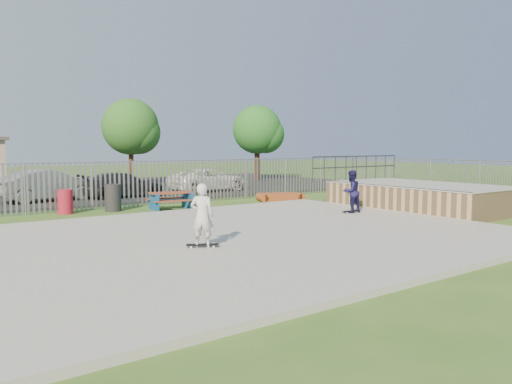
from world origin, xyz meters
TOP-DOWN VIEW (x-y plane):
  - ground at (0.00, 0.00)m, footprint 120.00×120.00m
  - concrete_slab at (0.00, 0.00)m, footprint 15.00×12.00m
  - quarter_pipe at (9.50, 1.04)m, footprint 5.50×7.05m
  - fence at (1.00, 4.59)m, footprint 26.04×16.02m
  - picnic_table at (1.11, 7.21)m, footprint 1.95×1.69m
  - funbox at (6.95, 7.13)m, footprint 2.10×1.52m
  - trash_bin_red at (-2.85, 8.45)m, footprint 0.58×0.58m
  - trash_bin_grey at (-1.04, 8.16)m, footprint 0.66×0.66m
  - parking_lot at (0.00, 19.00)m, footprint 40.00×18.00m
  - car_silver at (-2.22, 13.60)m, footprint 4.82×2.25m
  - car_dark at (1.36, 13.24)m, footprint 4.48×1.99m
  - car_white at (6.69, 13.62)m, footprint 4.95×2.60m
  - tree_mid at (4.86, 20.76)m, footprint 3.80×3.80m
  - tree_right at (14.82, 19.85)m, footprint 3.78×3.78m
  - skateboard_a at (5.71, 1.32)m, footprint 0.80×0.22m
  - skateboard_b at (-2.11, -1.02)m, footprint 0.79×0.58m
  - skater_navy at (5.71, 1.32)m, footprint 0.79×0.62m
  - skater_white at (-2.11, -1.02)m, footprint 0.69×0.67m

SIDE VIEW (x-z plane):
  - ground at x=0.00m, z-range 0.00..0.00m
  - parking_lot at x=0.00m, z-range 0.00..0.02m
  - concrete_slab at x=0.00m, z-range 0.00..0.15m
  - skateboard_a at x=5.71m, z-range 0.15..0.23m
  - skateboard_b at x=-2.11m, z-range 0.15..0.23m
  - funbox at x=6.95m, z-range 0.00..0.38m
  - picnic_table at x=1.11m, z-range 0.01..0.75m
  - trash_bin_red at x=-2.85m, z-range 0.00..0.96m
  - trash_bin_grey at x=-1.04m, z-range 0.00..1.11m
  - quarter_pipe at x=9.50m, z-range -0.54..1.65m
  - car_dark at x=1.36m, z-range 0.02..1.30m
  - car_white at x=6.69m, z-range 0.02..1.35m
  - car_silver at x=-2.22m, z-range 0.02..1.55m
  - skater_navy at x=5.71m, z-range 0.15..1.75m
  - skater_white at x=-2.11m, z-range 0.15..1.75m
  - fence at x=1.00m, z-range 0.00..2.00m
  - tree_right at x=14.82m, z-range 1.00..6.84m
  - tree_mid at x=4.86m, z-range 1.02..6.89m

